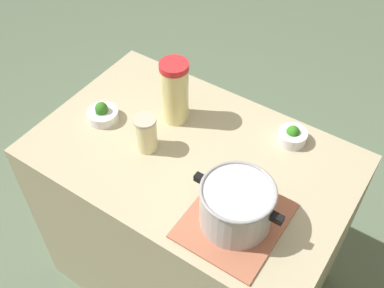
# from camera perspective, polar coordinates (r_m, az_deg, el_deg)

# --- Properties ---
(ground_plane) EXTENTS (8.00, 8.00, 0.00)m
(ground_plane) POSITION_cam_1_polar(r_m,az_deg,el_deg) (2.44, -0.00, -15.48)
(ground_plane) COLOR #5F7259
(counter_slab) EXTENTS (1.17, 0.75, 0.91)m
(counter_slab) POSITION_cam_1_polar(r_m,az_deg,el_deg) (2.05, -0.00, -9.63)
(counter_slab) COLOR tan
(counter_slab) RESTS_ON ground_plane
(dish_cloth) EXTENTS (0.30, 0.34, 0.01)m
(dish_cloth) POSITION_cam_1_polar(r_m,az_deg,el_deg) (1.52, 5.28, -9.33)
(dish_cloth) COLOR #B0654A
(dish_cloth) RESTS_ON counter_slab
(cooking_pot) EXTENTS (0.31, 0.24, 0.16)m
(cooking_pot) POSITION_cam_1_polar(r_m,az_deg,el_deg) (1.45, 5.51, -7.45)
(cooking_pot) COLOR #B7B7BC
(cooking_pot) RESTS_ON dish_cloth
(lemonade_pitcher) EXTENTS (0.11, 0.11, 0.26)m
(lemonade_pitcher) POSITION_cam_1_polar(r_m,az_deg,el_deg) (1.74, -2.14, 6.47)
(lemonade_pitcher) COLOR #E9DE8F
(lemonade_pitcher) RESTS_ON counter_slab
(mason_jar) EXTENTS (0.08, 0.08, 0.14)m
(mason_jar) POSITION_cam_1_polar(r_m,az_deg,el_deg) (1.67, -5.68, 1.32)
(mason_jar) COLOR beige
(mason_jar) RESTS_ON counter_slab
(broccoli_bowl_front) EXTENTS (0.12, 0.12, 0.08)m
(broccoli_bowl_front) POSITION_cam_1_polar(r_m,az_deg,el_deg) (1.83, -10.94, 3.69)
(broccoli_bowl_front) COLOR silver
(broccoli_bowl_front) RESTS_ON counter_slab
(broccoli_bowl_center) EXTENTS (0.11, 0.11, 0.07)m
(broccoli_bowl_center) POSITION_cam_1_polar(r_m,az_deg,el_deg) (1.75, 12.26, 1.03)
(broccoli_bowl_center) COLOR silver
(broccoli_bowl_center) RESTS_ON counter_slab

